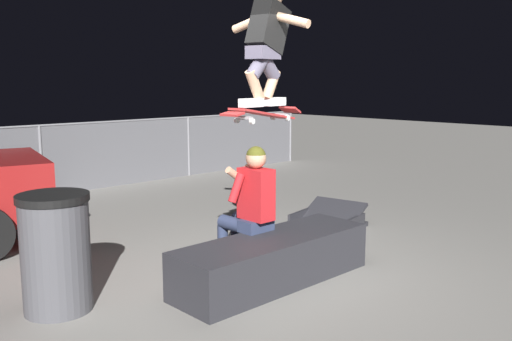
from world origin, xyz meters
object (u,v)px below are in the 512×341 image
object	(u,v)px
trash_bin	(56,253)
person_sitting_on_ledge	(249,204)
skater_airborne	(267,41)
kicker_ramp	(327,224)
ledge_box_main	(273,260)
skateboard	(263,114)

from	to	relation	value
trash_bin	person_sitting_on_ledge	bearing A→B (deg)	-12.99
skater_airborne	trash_bin	bearing A→B (deg)	164.57
skater_airborne	kicker_ramp	size ratio (longest dim) A/B	1.08
ledge_box_main	skater_airborne	xyz separation A→B (m)	(0.16, 0.26, 2.05)
kicker_ramp	trash_bin	world-z (taller)	trash_bin
skateboard	skater_airborne	distance (m)	0.69
ledge_box_main	trash_bin	bearing A→B (deg)	155.95
skater_airborne	trash_bin	xyz separation A→B (m)	(-1.92, 0.53, -1.77)
person_sitting_on_ledge	trash_bin	bearing A→B (deg)	167.01
ledge_box_main	skateboard	size ratio (longest dim) A/B	1.99
person_sitting_on_ledge	skater_airborne	size ratio (longest dim) A/B	1.14
kicker_ramp	skater_airborne	bearing A→B (deg)	-160.14
skater_airborne	ledge_box_main	bearing A→B (deg)	-121.60
skater_airborne	kicker_ramp	bearing A→B (deg)	19.86
ledge_box_main	trash_bin	distance (m)	1.95
kicker_ramp	trash_bin	bearing A→B (deg)	-178.64
person_sitting_on_ledge	trash_bin	distance (m)	1.85
person_sitting_on_ledge	kicker_ramp	size ratio (longest dim) A/B	1.24
ledge_box_main	skateboard	xyz separation A→B (m)	(0.10, 0.25, 1.36)
trash_bin	kicker_ramp	bearing A→B (deg)	1.36
person_sitting_on_ledge	skater_airborne	distance (m)	1.58
ledge_box_main	trash_bin	xyz separation A→B (m)	(-1.76, 0.78, 0.28)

